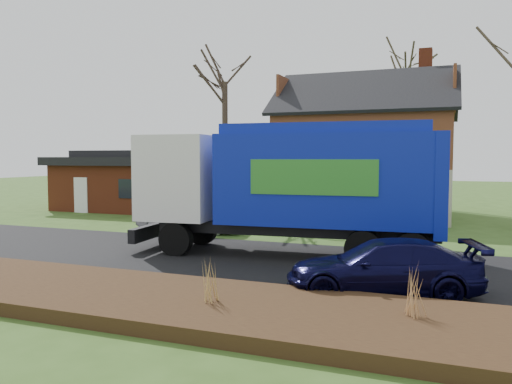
% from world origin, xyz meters
% --- Properties ---
extents(ground, '(120.00, 120.00, 0.00)m').
position_xyz_m(ground, '(0.00, 0.00, 0.00)').
color(ground, '#32501A').
rests_on(ground, ground).
extents(road, '(80.00, 7.00, 0.02)m').
position_xyz_m(road, '(0.00, 0.00, 0.01)').
color(road, black).
rests_on(road, ground).
extents(mulch_verge, '(80.00, 3.50, 0.30)m').
position_xyz_m(mulch_verge, '(0.00, -5.30, 0.15)').
color(mulch_verge, black).
rests_on(mulch_verge, ground).
extents(main_house, '(12.95, 8.95, 9.26)m').
position_xyz_m(main_house, '(1.49, 13.91, 4.03)').
color(main_house, beige).
rests_on(main_house, ground).
extents(ranch_house, '(9.80, 8.20, 3.70)m').
position_xyz_m(ranch_house, '(-12.00, 13.00, 1.81)').
color(ranch_house, brown).
rests_on(ranch_house, ground).
extents(garbage_truck, '(10.35, 3.50, 4.36)m').
position_xyz_m(garbage_truck, '(1.43, 1.28, 2.51)').
color(garbage_truck, black).
rests_on(garbage_truck, ground).
extents(silver_sedan, '(4.77, 2.30, 1.51)m').
position_xyz_m(silver_sedan, '(-4.17, 4.70, 0.75)').
color(silver_sedan, '#929499').
rests_on(silver_sedan, ground).
extents(navy_wagon, '(4.92, 3.07, 1.33)m').
position_xyz_m(navy_wagon, '(4.83, -2.55, 0.66)').
color(navy_wagon, black).
rests_on(navy_wagon, ground).
extents(tree_front_west, '(3.41, 3.41, 10.14)m').
position_xyz_m(tree_front_west, '(-4.93, 9.93, 8.36)').
color(tree_front_west, '#3B2D23').
rests_on(tree_front_west, ground).
extents(tree_back, '(3.83, 3.83, 12.14)m').
position_xyz_m(tree_back, '(3.59, 20.70, 10.12)').
color(tree_back, '#413827').
rests_on(tree_back, ground).
extents(grass_clump_mid, '(0.31, 0.25, 0.85)m').
position_xyz_m(grass_clump_mid, '(1.65, -5.40, 0.73)').
color(grass_clump_mid, tan).
rests_on(grass_clump_mid, mulch_verge).
extents(grass_clump_east, '(0.37, 0.31, 0.93)m').
position_xyz_m(grass_clump_east, '(5.73, -4.88, 0.76)').
color(grass_clump_east, '#B17F4E').
rests_on(grass_clump_east, mulch_verge).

